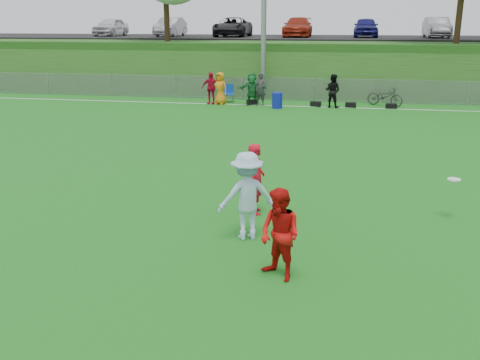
% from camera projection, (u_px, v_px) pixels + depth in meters
% --- Properties ---
extents(ground, '(120.00, 120.00, 0.00)m').
position_uv_depth(ground, '(262.00, 242.00, 10.83)').
color(ground, '#166816').
rests_on(ground, ground).
extents(sideline_far, '(60.00, 0.10, 0.01)m').
position_uv_depth(sideline_far, '(312.00, 107.00, 27.78)').
color(sideline_far, white).
rests_on(sideline_far, ground).
extents(fence, '(58.00, 0.06, 1.30)m').
position_uv_depth(fence, '(315.00, 90.00, 29.48)').
color(fence, gray).
rests_on(fence, ground).
extents(berm, '(120.00, 18.00, 3.00)m').
position_uv_depth(berm, '(323.00, 60.00, 39.59)').
color(berm, '#1D4914').
rests_on(berm, ground).
extents(parking_lot, '(120.00, 12.00, 0.10)m').
position_uv_depth(parking_lot, '(325.00, 37.00, 41.03)').
color(parking_lot, black).
rests_on(parking_lot, berm).
extents(car_row, '(32.04, 5.18, 1.44)m').
position_uv_depth(car_row, '(309.00, 27.00, 40.07)').
color(car_row, silver).
rests_on(car_row, parking_lot).
extents(spectator_row, '(7.43, 0.90, 1.69)m').
position_uv_depth(spectator_row, '(257.00, 89.00, 28.05)').
color(spectator_row, red).
rests_on(spectator_row, ground).
extents(gear_bags, '(7.77, 0.46, 0.26)m').
position_uv_depth(gear_bags, '(327.00, 104.00, 27.71)').
color(gear_bags, black).
rests_on(gear_bags, ground).
extents(player_red_left, '(0.52, 0.67, 1.65)m').
position_uv_depth(player_red_left, '(256.00, 179.00, 12.26)').
color(player_red_left, red).
rests_on(player_red_left, ground).
extents(player_red_center, '(1.00, 0.96, 1.62)m').
position_uv_depth(player_red_center, '(280.00, 235.00, 9.10)').
color(player_red_center, red).
rests_on(player_red_center, ground).
extents(player_blue, '(1.35, 1.11, 1.82)m').
position_uv_depth(player_blue, '(247.00, 196.00, 10.78)').
color(player_blue, '#ABCBED').
rests_on(player_blue, ground).
extents(frisbee, '(0.30, 0.30, 0.03)m').
position_uv_depth(frisbee, '(454.00, 179.00, 11.87)').
color(frisbee, white).
rests_on(frisbee, ground).
extents(recycling_bin, '(0.59, 0.59, 0.80)m').
position_uv_depth(recycling_bin, '(277.00, 100.00, 27.22)').
color(recycling_bin, '#0E1DA1').
rests_on(recycling_bin, ground).
extents(camp_chair, '(0.65, 0.66, 0.97)m').
position_uv_depth(camp_chair, '(229.00, 97.00, 29.28)').
color(camp_chair, '#1047B2').
rests_on(camp_chair, ground).
extents(bicycle, '(2.04, 1.52, 1.02)m').
position_uv_depth(bicycle, '(385.00, 96.00, 27.92)').
color(bicycle, '#2A2A2D').
rests_on(bicycle, ground).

